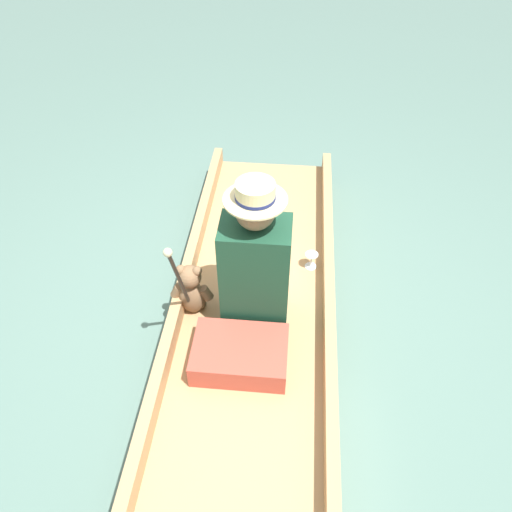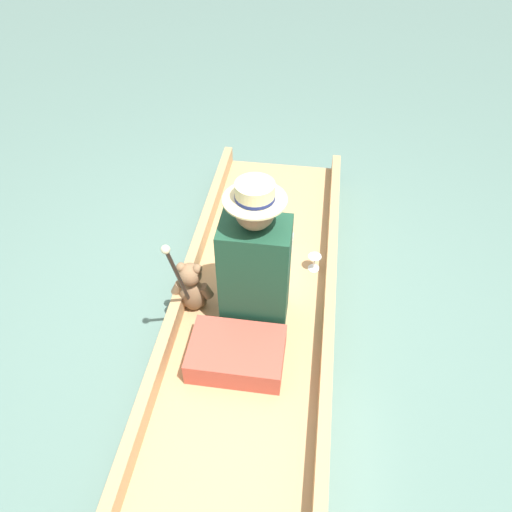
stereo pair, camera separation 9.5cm
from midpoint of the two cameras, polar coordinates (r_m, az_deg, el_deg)
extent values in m
plane|color=slate|center=(3.04, 0.60, -8.45)|extent=(16.00, 16.00, 0.00)
cube|color=tan|center=(2.98, 0.61, -7.56)|extent=(0.92, 3.16, 0.15)
cube|color=tan|center=(2.94, -7.75, -4.89)|extent=(0.06, 3.16, 0.12)
cube|color=tan|center=(2.87, 9.25, -6.69)|extent=(0.06, 3.16, 0.12)
cube|color=#B24738|center=(2.66, -1.18, -11.12)|extent=(0.49, 0.35, 0.14)
cube|color=white|center=(3.13, 1.75, -0.83)|extent=(0.33, 0.51, 0.11)
cube|color=#19422D|center=(2.66, 0.90, -2.15)|extent=(0.36, 0.25, 0.68)
cube|color=beige|center=(2.72, 1.27, 0.53)|extent=(0.04, 0.01, 0.37)
cube|color=white|center=(2.71, -0.82, 1.25)|extent=(0.02, 0.01, 0.41)
cube|color=white|center=(2.69, 3.39, 0.84)|extent=(0.02, 0.01, 0.41)
sphere|color=#936B4C|center=(2.37, 1.02, 5.23)|extent=(0.20, 0.20, 0.20)
cylinder|color=beige|center=(2.33, 1.04, 6.46)|extent=(0.31, 0.31, 0.01)
cylinder|color=beige|center=(2.30, 1.05, 7.40)|extent=(0.19, 0.19, 0.08)
cylinder|color=navy|center=(2.32, 1.04, 6.80)|extent=(0.19, 0.19, 0.02)
ellipsoid|color=#846042|center=(2.88, -6.34, -4.47)|extent=(0.15, 0.13, 0.23)
sphere|color=#846042|center=(2.76, -6.60, -2.18)|extent=(0.13, 0.13, 0.13)
sphere|color=brown|center=(2.81, -6.34, -1.52)|extent=(0.05, 0.05, 0.05)
sphere|color=#846042|center=(2.74, -7.61, -1.36)|extent=(0.05, 0.05, 0.05)
sphere|color=#846042|center=(2.72, -5.75, -1.56)|extent=(0.05, 0.05, 0.05)
cylinder|color=#846042|center=(2.87, -7.99, -3.75)|extent=(0.09, 0.06, 0.10)
cylinder|color=#846042|center=(2.84, -4.80, -4.12)|extent=(0.09, 0.06, 0.10)
sphere|color=#846042|center=(2.97, -6.85, -5.01)|extent=(0.06, 0.06, 0.06)
sphere|color=#846042|center=(2.96, -5.31, -5.19)|extent=(0.06, 0.06, 0.06)
cylinder|color=silver|center=(3.20, 7.44, -1.42)|extent=(0.07, 0.07, 0.01)
cylinder|color=silver|center=(3.17, 7.50, -0.96)|extent=(0.01, 0.01, 0.07)
cone|color=silver|center=(3.14, 7.58, -0.30)|extent=(0.08, 0.08, 0.04)
cylinder|color=#2D2823|center=(2.63, -7.56, -3.00)|extent=(0.02, 0.28, 0.72)
sphere|color=beige|center=(2.29, -9.15, 0.72)|extent=(0.04, 0.04, 0.04)
camera|label=1|loc=(0.05, -88.96, 0.99)|focal=35.00mm
camera|label=2|loc=(0.05, 91.04, -0.99)|focal=35.00mm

